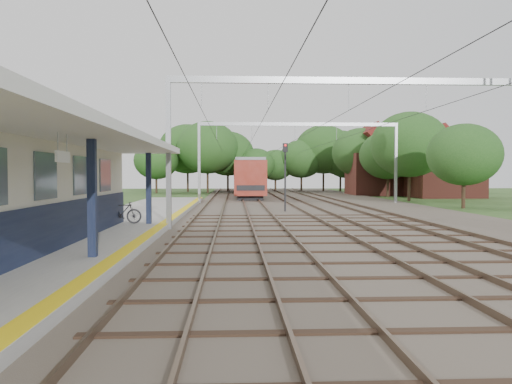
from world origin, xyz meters
name	(u,v)px	position (x,y,z in m)	size (l,w,h in m)	color
ground	(365,339)	(0.00, 0.00, 0.00)	(160.00, 160.00, 0.00)	#2D4C1E
ballast_bed	(313,207)	(4.00, 30.00, 0.05)	(18.00, 90.00, 0.10)	#473D33
platform	(108,230)	(-7.50, 14.00, 0.17)	(5.00, 52.00, 0.35)	gray
yellow_stripe	(160,226)	(-5.25, 14.00, 0.35)	(0.45, 52.00, 0.01)	yellow
canopy	(21,135)	(-7.77, 6.00, 3.64)	(6.40, 20.00, 3.44)	#101833
rail_tracks	(281,206)	(1.50, 30.00, 0.18)	(11.80, 88.00, 0.15)	brown
catenary_system	(316,130)	(3.39, 25.28, 5.51)	(17.22, 88.00, 7.00)	gray
tree_band	(279,156)	(3.84, 57.12, 4.92)	(31.72, 30.88, 8.82)	#382619
house_near	(444,170)	(21.00, 46.00, 2.99)	(7.00, 6.12, 7.89)	brown
house_far	(383,168)	(16.00, 52.00, 3.23)	(8.00, 6.12, 8.66)	brown
bicycle	(122,212)	(-7.10, 15.00, 0.87)	(0.49, 1.73, 1.04)	black
train	(246,176)	(-0.50, 57.17, 2.25)	(3.08, 38.37, 4.04)	black
signal_post	(285,168)	(1.35, 25.22, 2.98)	(0.35, 0.30, 4.62)	black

